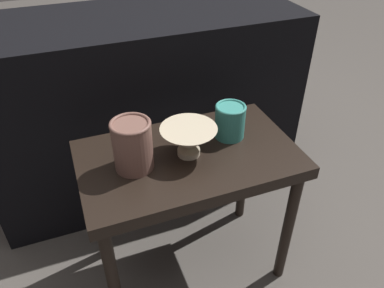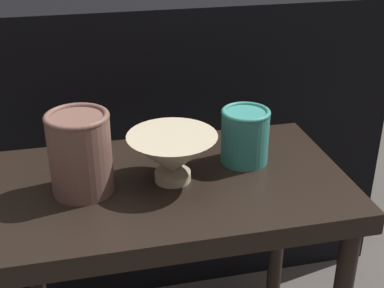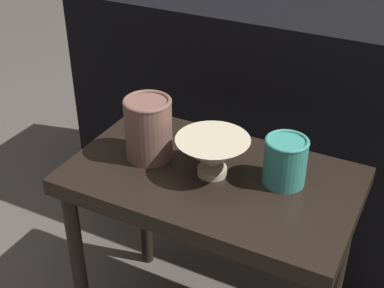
{
  "view_description": "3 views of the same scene",
  "coord_description": "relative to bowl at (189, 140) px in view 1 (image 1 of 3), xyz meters",
  "views": [
    {
      "loc": [
        -0.3,
        -0.82,
        1.2
      ],
      "look_at": [
        0.01,
        -0.01,
        0.56
      ],
      "focal_mm": 35.0,
      "sensor_mm": 36.0,
      "label": 1
    },
    {
      "loc": [
        -0.16,
        -0.85,
        1.02
      ],
      "look_at": [
        0.04,
        0.0,
        0.59
      ],
      "focal_mm": 50.0,
      "sensor_mm": 36.0,
      "label": 2
    },
    {
      "loc": [
        0.41,
        -0.9,
        1.2
      ],
      "look_at": [
        -0.03,
        -0.03,
        0.61
      ],
      "focal_mm": 50.0,
      "sensor_mm": 36.0,
      "label": 3
    }
  ],
  "objects": [
    {
      "name": "couch_backdrop",
      "position": [
        0.0,
        0.56,
        -0.19
      ],
      "size": [
        1.26,
        0.5,
        0.77
      ],
      "color": "black",
      "rests_on": "ground_plane"
    },
    {
      "name": "vase_colorful_right",
      "position": [
        0.15,
        0.05,
        0.0
      ],
      "size": [
        0.09,
        0.09,
        0.11
      ],
      "color": "teal",
      "rests_on": "table"
    },
    {
      "name": "vase_textured_left",
      "position": [
        -0.16,
        0.01,
        0.02
      ],
      "size": [
        0.11,
        0.11,
        0.15
      ],
      "color": "brown",
      "rests_on": "table"
    },
    {
      "name": "table",
      "position": [
        0.0,
        0.0,
        -0.12
      ],
      "size": [
        0.65,
        0.38,
        0.52
      ],
      "color": "black",
      "rests_on": "ground_plane"
    },
    {
      "name": "bowl",
      "position": [
        0.0,
        0.0,
        0.0
      ],
      "size": [
        0.16,
        0.16,
        0.09
      ],
      "color": "#C1B293",
      "rests_on": "table"
    },
    {
      "name": "ground_plane",
      "position": [
        0.0,
        0.0,
        -0.57
      ],
      "size": [
        8.0,
        8.0,
        0.0
      ],
      "primitive_type": "plane",
      "color": "#4C4742"
    }
  ]
}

